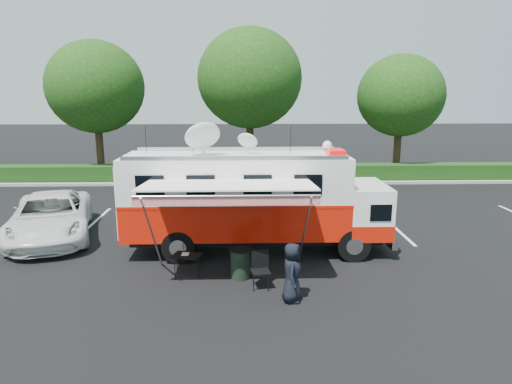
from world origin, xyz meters
TOP-DOWN VIEW (x-y plane):
  - ground_plane at (0.00, 0.00)m, footprint 120.00×120.00m
  - back_border at (1.14, 12.90)m, footprint 60.00×6.14m
  - stall_lines at (-0.50, 3.00)m, footprint 24.12×5.50m
  - command_truck at (-0.07, -0.00)m, footprint 8.62×2.37m
  - awning at (-0.85, -2.46)m, footprint 4.70×2.45m
  - white_suv at (-7.39, 1.60)m, footprint 4.12×6.21m
  - person at (0.78, -3.77)m, footprint 0.59×0.81m
  - folding_table at (-2.05, -2.14)m, footprint 0.90×0.74m
  - folding_chair at (0.02, -2.88)m, footprint 0.56×0.58m
  - trash_bin at (-0.53, -2.27)m, footprint 0.59×0.59m

SIDE VIEW (x-z plane):
  - ground_plane at x=0.00m, z-range 0.00..0.00m
  - white_suv at x=-7.39m, z-range -0.79..0.79m
  - person at x=0.78m, z-range -0.77..0.77m
  - stall_lines at x=-0.50m, z-range 0.00..0.01m
  - trash_bin at x=-0.53m, z-range 0.00..0.88m
  - folding_chair at x=0.02m, z-range 0.09..1.11m
  - folding_table at x=-2.05m, z-range 0.28..0.95m
  - command_truck at x=-0.07m, z-range -0.30..3.84m
  - awning at x=-0.85m, z-range 1.24..4.08m
  - back_border at x=1.14m, z-range 0.57..9.44m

